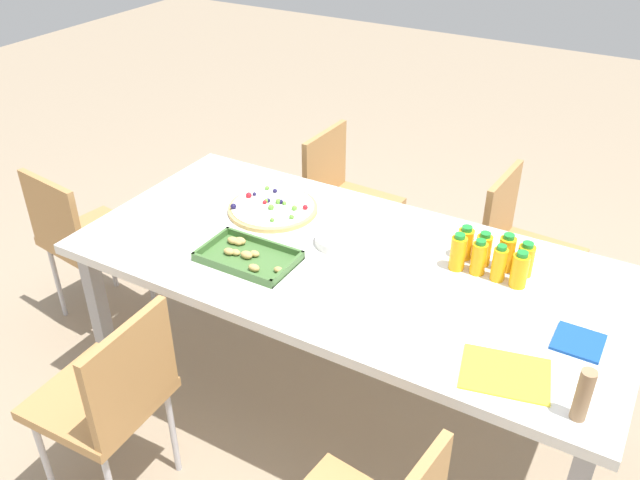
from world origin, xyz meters
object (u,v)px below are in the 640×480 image
juice_bottle_1 (506,253)px  plate_stack (340,240)px  juice_bottle_4 (520,270)px  juice_bottle_7 (458,252)px  party_table (349,272)px  chair_near_left (520,246)px  juice_bottle_6 (479,258)px  chair_far_right (111,394)px  snack_tray (247,256)px  napkin_stack (578,342)px  cardboard_tube (583,395)px  chair_end (81,234)px  fruit_pizza (273,208)px  paper_folder (505,374)px  juice_bottle_5 (499,264)px  juice_bottle_3 (465,243)px  juice_bottle_2 (483,249)px  juice_bottle_0 (525,260)px  chair_near_right (344,195)px

juice_bottle_1 → plate_stack: size_ratio=0.77×
juice_bottle_4 → juice_bottle_7: (0.22, 0.00, 0.00)m
party_table → plate_stack: 0.14m
chair_near_left → juice_bottle_1: (-0.07, 0.61, 0.32)m
juice_bottle_6 → chair_far_right: bearing=45.6°
snack_tray → napkin_stack: 1.19m
juice_bottle_4 → cardboard_tube: bearing=121.0°
chair_end → cardboard_tube: 2.33m
fruit_pizza → paper_folder: size_ratio=1.46×
chair_near_left → fruit_pizza: (0.91, 0.66, 0.27)m
juice_bottle_5 → juice_bottle_1: bearing=-91.6°
cardboard_tube → plate_stack: bearing=-24.9°
chair_end → juice_bottle_3: size_ratio=6.27×
snack_tray → party_table: bearing=-149.3°
party_table → juice_bottle_3: 0.45m
party_table → fruit_pizza: bearing=-19.7°
juice_bottle_4 → juice_bottle_5: juice_bottle_5 is taller
chair_near_left → plate_stack: size_ratio=4.30×
chair_near_left → juice_bottle_7: (0.09, 0.69, 0.32)m
party_table → chair_end: size_ratio=2.52×
juice_bottle_2 → fruit_pizza: size_ratio=0.35×
chair_far_right → juice_bottle_3: size_ratio=6.27×
juice_bottle_2 → juice_bottle_3: bearing=-6.6°
juice_bottle_0 → snack_tray: bearing=24.4°
chair_near_right → chair_near_left: (-0.94, 0.03, 0.00)m
juice_bottle_6 → juice_bottle_2: bearing=-86.3°
paper_folder → juice_bottle_5: bearing=-69.9°
juice_bottle_3 → juice_bottle_2: bearing=173.4°
juice_bottle_6 → napkin_stack: bearing=151.7°
juice_bottle_7 → chair_near_right: bearing=-40.1°
chair_far_right → napkin_stack: (-1.33, -0.73, 0.26)m
juice_bottle_0 → plate_stack: bearing=12.3°
plate_stack → paper_folder: bearing=152.9°
chair_far_right → paper_folder: bearing=-69.9°
chair_far_right → juice_bottle_2: (-0.93, -1.02, 0.31)m
chair_near_left → juice_bottle_3: size_ratio=6.27×
juice_bottle_2 → juice_bottle_7: size_ratio=0.90×
juice_bottle_4 → fruit_pizza: juice_bottle_4 is taller
chair_near_right → chair_end: (0.89, 0.96, 0.00)m
napkin_stack → fruit_pizza: bearing=-10.1°
fruit_pizza → napkin_stack: size_ratio=2.53×
juice_bottle_0 → cardboard_tube: size_ratio=0.80×
juice_bottle_5 → cardboard_tube: (-0.39, 0.53, 0.02)m
juice_bottle_0 → paper_folder: juice_bottle_0 is taller
juice_bottle_7 → juice_bottle_1: bearing=-151.7°
juice_bottle_7 → cardboard_tube: bearing=135.9°
juice_bottle_0 → juice_bottle_7: size_ratio=0.91×
juice_bottle_4 → juice_bottle_7: bearing=1.1°
party_table → juice_bottle_5: (-0.52, -0.14, 0.13)m
chair_end → napkin_stack: size_ratio=5.53×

